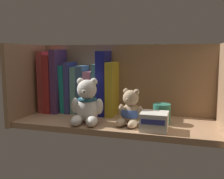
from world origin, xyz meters
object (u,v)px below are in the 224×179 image
Objects in this scene: book_0 at (49,81)px; book_5 at (77,90)px; book_3 at (67,88)px; book_9 at (105,83)px; book_7 at (91,92)px; book_8 at (98,89)px; pillar_candle at (162,114)px; book_6 at (84,89)px; teddy_bear_larger at (87,104)px; book_4 at (72,87)px; teddy_bear_smaller at (130,111)px; book_1 at (55,83)px; small_product_box at (154,121)px; book_10 at (113,88)px; book_2 at (61,81)px.

book_0 is 13.16cm from book_5.
book_9 is (16.23, 0.00, 2.77)cm from book_3.
book_8 is (2.71, 0.00, 1.39)cm from book_7.
pillar_candle is (47.02, -7.36, -8.76)cm from book_0.
book_6 is at bearing 0.00° from book_5.
book_6 reaches higher than teddy_bear_larger.
book_8 is 14.71cm from teddy_bear_larger.
book_4 is 30.19cm from teddy_bear_smaller.
book_1 reaches higher than book_5.
teddy_bear_larger is at bearing -35.80° from book_1.
book_1 is 1.22× the size of book_6.
pillar_candle is at bearing -12.15° from book_5.
book_1 is 1.37× the size of book_7.
book_1 reaches higher than small_product_box.
book_7 is 0.86× the size of book_8.
book_9 reaches higher than small_product_box.
book_5 is at bearing 180.00° from book_7.
book_10 is (19.62, -0.00, 0.73)cm from book_3.
book_2 is at bearing 180.00° from book_7.
pillar_candle is at bearing 28.11° from teddy_bear_smaller.
small_product_box is (30.02, -16.13, -6.55)cm from book_6.
book_2 is at bearing 180.00° from book_4.
book_5 reaches higher than teddy_bear_smaller.
book_4 is at bearing -0.00° from book_0.
book_1 is 46.55cm from small_product_box.
teddy_bear_larger is at bearing 175.49° from small_product_box.
book_9 is at bearing 135.99° from teddy_bear_smaller.
pillar_candle is at bearing 15.95° from teddy_bear_larger.
teddy_bear_smaller is (9.58, -12.54, -5.36)cm from book_10.
book_9 reaches higher than book_6.
book_3 is at bearing 180.00° from book_7.
book_0 reaches higher than book_8.
book_1 is at bearing 159.35° from small_product_box.
book_8 is at bearing 146.20° from small_product_box.
book_6 is (7.49, 0.00, -0.02)cm from book_3.
book_7 is at bearing -0.00° from book_1.
book_1 reaches higher than teddy_bear_larger.
book_6 is 12.16cm from book_10.
teddy_bear_smaller is (24.53, -12.54, -4.30)cm from book_5.
book_5 is at bearing -180.00° from book_6.
book_6 is 3.38cm from book_7.
pillar_candle is (25.49, -7.36, -6.38)cm from book_8.
book_0 is 19.20cm from book_7.
book_6 is at bearing 180.00° from book_7.
teddy_bear_smaller is at bearing -27.07° from book_5.
book_0 is 0.99× the size of book_9.
book_5 is at bearing 180.00° from book_10.
book_10 is (14.94, -0.00, 1.06)cm from book_5.
teddy_bear_smaller is at bearing -151.89° from pillar_candle.
book_8 is at bearing 141.57° from teddy_bear_smaller.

